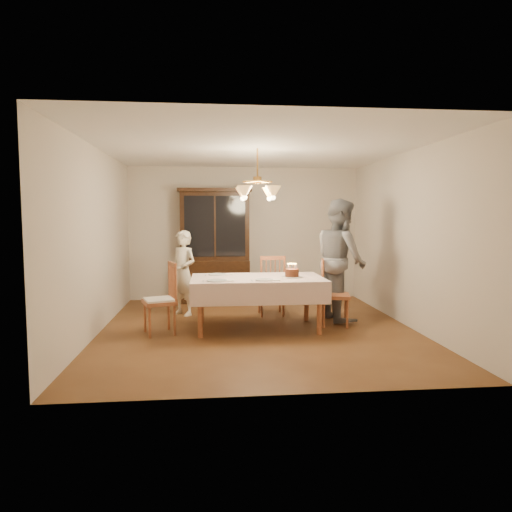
{
  "coord_description": "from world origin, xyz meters",
  "views": [
    {
      "loc": [
        -0.67,
        -6.52,
        1.64
      ],
      "look_at": [
        0.0,
        0.2,
        1.05
      ],
      "focal_mm": 32.0,
      "sensor_mm": 36.0,
      "label": 1
    }
  ],
  "objects": [
    {
      "name": "chair_left_end",
      "position": [
        -1.38,
        -0.16,
        0.45
      ],
      "size": [
        0.53,
        0.55,
        1.0
      ],
      "color": "brown",
      "rests_on": "ground"
    },
    {
      "name": "place_setting_far_left",
      "position": [
        -0.56,
        0.32,
        0.77
      ],
      "size": [
        0.42,
        0.27,
        0.02
      ],
      "color": "white",
      "rests_on": "dining_table"
    },
    {
      "name": "chair_far_side",
      "position": [
        0.32,
        0.9,
        0.44
      ],
      "size": [
        0.45,
        0.43,
        1.0
      ],
      "color": "brown",
      "rests_on": "ground"
    },
    {
      "name": "chair_right_end",
      "position": [
        1.17,
        0.08,
        0.44
      ],
      "size": [
        0.51,
        0.52,
        1.0
      ],
      "color": "brown",
      "rests_on": "ground"
    },
    {
      "name": "place_setting_near_left",
      "position": [
        -0.58,
        -0.34,
        0.77
      ],
      "size": [
        0.42,
        0.27,
        0.02
      ],
      "color": "white",
      "rests_on": "dining_table"
    },
    {
      "name": "china_hutch",
      "position": [
        -0.59,
        2.25,
        1.04
      ],
      "size": [
        1.38,
        0.54,
        2.16
      ],
      "color": "black",
      "rests_on": "ground"
    },
    {
      "name": "place_setting_near_right",
      "position": [
        0.07,
        -0.34,
        0.77
      ],
      "size": [
        0.39,
        0.25,
        0.02
      ],
      "color": "white",
      "rests_on": "dining_table"
    },
    {
      "name": "dining_table",
      "position": [
        0.0,
        0.0,
        0.68
      ],
      "size": [
        1.9,
        1.1,
        0.76
      ],
      "color": "brown",
      "rests_on": "ground"
    },
    {
      "name": "birthday_cake",
      "position": [
        0.49,
        -0.07,
        0.81
      ],
      "size": [
        0.3,
        0.3,
        0.2
      ],
      "color": "white",
      "rests_on": "dining_table"
    },
    {
      "name": "room_shell",
      "position": [
        0.0,
        0.0,
        1.58
      ],
      "size": [
        5.0,
        5.0,
        5.0
      ],
      "color": "white",
      "rests_on": "ground"
    },
    {
      "name": "elderly_woman",
      "position": [
        -1.13,
        1.05,
        0.7
      ],
      "size": [
        0.61,
        0.59,
        1.41
      ],
      "primitive_type": "imported",
      "rotation": [
        0.0,
        0.0,
        -0.73
      ],
      "color": "white",
      "rests_on": "ground"
    },
    {
      "name": "adult_in_grey",
      "position": [
        1.37,
        0.49,
        0.96
      ],
      "size": [
        0.84,
        1.02,
        1.91
      ],
      "primitive_type": "imported",
      "rotation": [
        0.0,
        0.0,
        1.7
      ],
      "color": "slate",
      "rests_on": "ground"
    },
    {
      "name": "chandelier",
      "position": [
        -0.0,
        -0.0,
        1.98
      ],
      "size": [
        0.62,
        0.62,
        0.73
      ],
      "color": "#BF8C3F",
      "rests_on": "ground"
    },
    {
      "name": "ground",
      "position": [
        0.0,
        0.0,
        0.0
      ],
      "size": [
        5.0,
        5.0,
        0.0
      ],
      "primitive_type": "plane",
      "color": "#563218",
      "rests_on": "ground"
    }
  ]
}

